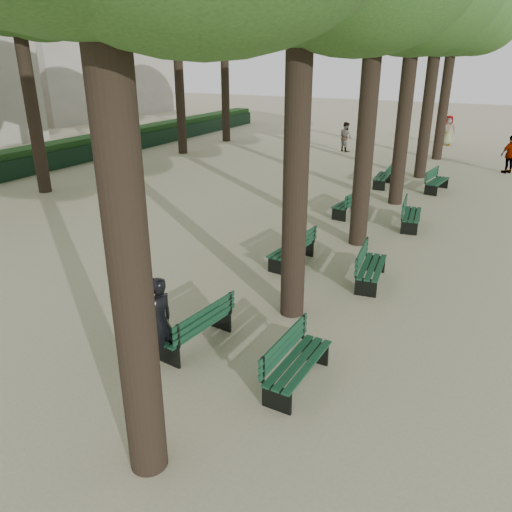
% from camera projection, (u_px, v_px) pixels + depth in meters
% --- Properties ---
extents(ground, '(120.00, 120.00, 0.00)m').
position_uv_depth(ground, '(154.00, 363.00, 9.32)').
color(ground, tan).
rests_on(ground, ground).
extents(tree_central_5, '(6.00, 6.00, 9.95)m').
position_uv_depth(tree_central_5, '(457.00, 5.00, 24.75)').
color(tree_central_5, '#33261C').
rests_on(tree_central_5, ground).
extents(tree_far_5, '(6.00, 6.00, 10.45)m').
position_uv_depth(tree_far_5, '(223.00, 5.00, 30.32)').
color(tree_far_5, '#33261C').
rests_on(tree_far_5, ground).
extents(bench_left_0, '(0.77, 1.85, 0.92)m').
position_uv_depth(bench_left_0, '(196.00, 333.00, 9.80)').
color(bench_left_0, black).
rests_on(bench_left_0, ground).
extents(bench_left_1, '(0.76, 1.85, 0.92)m').
position_uv_depth(bench_left_1, '(292.00, 255.00, 13.65)').
color(bench_left_1, black).
rests_on(bench_left_1, ground).
extents(bench_left_2, '(0.80, 1.86, 0.92)m').
position_uv_depth(bench_left_2, '(349.00, 208.00, 17.84)').
color(bench_left_2, black).
rests_on(bench_left_2, ground).
extents(bench_left_3, '(0.70, 1.84, 0.92)m').
position_uv_depth(bench_left_3, '(382.00, 180.00, 21.79)').
color(bench_left_3, black).
rests_on(bench_left_3, ground).
extents(bench_right_0, '(0.63, 1.82, 0.92)m').
position_uv_depth(bench_right_0, '(298.00, 371.00, 8.63)').
color(bench_right_0, black).
rests_on(bench_right_0, ground).
extents(bench_right_1, '(0.78, 1.86, 0.92)m').
position_uv_depth(bench_right_1, '(371.00, 273.00, 12.50)').
color(bench_right_1, black).
rests_on(bench_right_1, ground).
extents(bench_right_2, '(0.80, 1.86, 0.92)m').
position_uv_depth(bench_right_2, '(411.00, 219.00, 16.57)').
color(bench_right_2, black).
rests_on(bench_right_2, ground).
extents(bench_right_3, '(0.80, 1.86, 0.92)m').
position_uv_depth(bench_right_3, '(437.00, 185.00, 20.94)').
color(bench_right_3, black).
rests_on(bench_right_3, ground).
extents(man_with_map, '(0.68, 0.77, 1.77)m').
position_uv_depth(man_with_map, '(159.00, 322.00, 8.97)').
color(man_with_map, black).
rests_on(man_with_map, ground).
extents(pedestrian_d, '(0.93, 0.46, 1.84)m').
position_uv_depth(pedestrian_d, '(448.00, 130.00, 31.53)').
color(pedestrian_d, '#262628').
rests_on(pedestrian_d, ground).
extents(pedestrian_a, '(0.87, 0.76, 1.71)m').
position_uv_depth(pedestrian_a, '(346.00, 137.00, 29.51)').
color(pedestrian_a, '#262628').
rests_on(pedestrian_a, ground).
extents(pedestrian_c, '(1.03, 1.00, 1.82)m').
position_uv_depth(pedestrian_c, '(510.00, 154.00, 23.99)').
color(pedestrian_c, '#262628').
rests_on(pedestrian_c, ground).
extents(fence, '(0.08, 42.00, 0.90)m').
position_uv_depth(fence, '(50.00, 162.00, 24.61)').
color(fence, black).
rests_on(fence, ground).
extents(hedge, '(1.20, 42.00, 1.20)m').
position_uv_depth(hedge, '(40.00, 158.00, 24.85)').
color(hedge, '#153B14').
rests_on(hedge, ground).
extents(building_far, '(12.00, 16.00, 7.00)m').
position_uv_depth(building_far, '(71.00, 76.00, 46.79)').
color(building_far, '#B7B2A3').
rests_on(building_far, ground).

